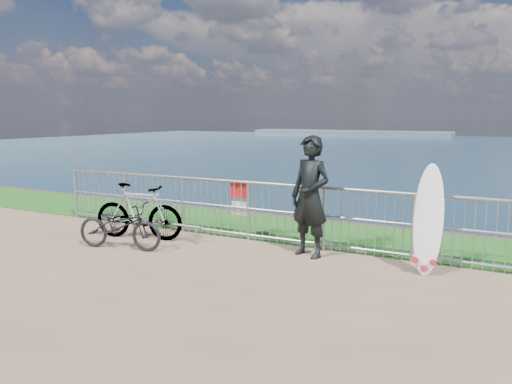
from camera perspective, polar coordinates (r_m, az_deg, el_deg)
The scene contains 8 objects.
grass_strip at distance 10.22m, azimuth 4.55°, elevation -4.39°, with size 120.00×120.00×0.00m, color #175316.
seascape at distance 161.28m, azimuth 10.56°, elevation 6.48°, with size 260.00×260.00×5.00m.
railing at distance 9.12m, azimuth 1.93°, elevation -2.33°, with size 10.06×0.10×1.13m.
surfer at distance 8.26m, azimuth 6.21°, elevation -0.53°, with size 0.74×0.48×2.02m, color black.
surfboard at distance 7.78m, azimuth 19.06°, elevation -3.43°, with size 0.44×0.41×1.65m.
bicycle_near at distance 9.07m, azimuth -15.33°, elevation -3.75°, with size 0.55×1.59×0.84m, color black.
bicycle_far at distance 9.69m, azimuth -13.29°, elevation -2.17°, with size 0.50×1.77×1.07m, color black.
bike_rack at distance 9.58m, azimuth -10.49°, elevation -3.71°, with size 1.67×0.05×0.35m.
Camera 1 is at (3.89, -6.46, 2.35)m, focal length 35.00 mm.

